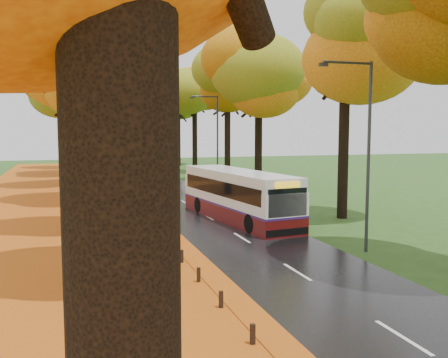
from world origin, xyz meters
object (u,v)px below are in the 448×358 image
bus (238,194)px  car_white (139,185)px  streetlamp_near (364,141)px  streetlamp_far (165,133)px  car_dark (117,168)px  car_silver (134,179)px  streetlamp_mid (215,135)px

bus → car_white: bearing=97.7°
streetlamp_near → streetlamp_far: same height
bus → car_dark: (-3.66, 33.41, -0.86)m
car_silver → car_dark: size_ratio=1.02×
streetlamp_far → car_silver: (-6.15, -17.28, -3.97)m
streetlamp_near → car_silver: (-6.15, 26.72, -3.97)m
streetlamp_near → streetlamp_far: bearing=90.0°
streetlamp_near → car_silver: streetlamp_near is taller
bus → car_silver: (-3.60, 18.11, -0.77)m
streetlamp_near → streetlamp_far: size_ratio=1.00×
car_white → car_silver: bearing=103.7°
streetlamp_mid → car_dark: streetlamp_mid is taller
streetlamp_far → car_dark: 7.68m
streetlamp_far → car_dark: bearing=-162.3°
streetlamp_near → car_white: 23.75m
bus → car_dark: bus is taller
streetlamp_far → car_silver: streetlamp_far is taller
bus → car_silver: 18.48m
streetlamp_mid → car_silver: 8.71m
streetlamp_near → car_dark: (-6.21, 42.02, -4.06)m
streetlamp_mid → car_dark: (-6.21, 20.02, -4.06)m
car_white → car_silver: (0.15, 4.18, 0.06)m
car_silver → car_white: bearing=-107.7°
bus → car_dark: 33.62m
streetlamp_mid → car_white: streetlamp_mid is taller
streetlamp_far → car_dark: size_ratio=1.89×
streetlamp_mid → bus: (-2.55, -13.39, -3.20)m
bus → car_white: (-3.75, 13.93, -0.82)m
streetlamp_mid → bus: 14.00m
car_silver → car_dark: bearing=74.6°
bus → streetlamp_mid: bearing=71.8°
streetlamp_far → bus: (-2.55, -35.39, -3.20)m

